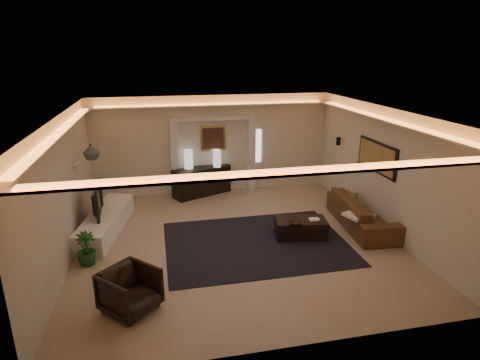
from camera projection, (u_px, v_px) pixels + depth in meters
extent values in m
plane|color=#9D866D|center=(237.00, 241.00, 9.05)|extent=(7.00, 7.00, 0.00)
plane|color=white|center=(237.00, 113.00, 8.16)|extent=(7.00, 7.00, 0.00)
plane|color=beige|center=(213.00, 145.00, 11.86)|extent=(7.00, 0.00, 7.00)
plane|color=beige|center=(289.00, 259.00, 5.35)|extent=(7.00, 0.00, 7.00)
plane|color=beige|center=(64.00, 192.00, 7.91)|extent=(0.00, 7.00, 7.00)
plane|color=beige|center=(384.00, 170.00, 9.30)|extent=(0.00, 7.00, 7.00)
cube|color=silver|center=(237.00, 126.00, 8.24)|extent=(7.00, 7.00, 0.04)
cube|color=white|center=(257.00, 146.00, 12.14)|extent=(0.25, 0.03, 1.00)
cube|color=black|center=(256.00, 243.00, 8.94)|extent=(4.00, 3.00, 0.01)
cube|color=silver|center=(175.00, 159.00, 11.65)|extent=(0.22, 0.20, 2.20)
cube|color=silver|center=(251.00, 155.00, 12.10)|extent=(0.22, 0.20, 2.20)
cube|color=silver|center=(213.00, 118.00, 11.52)|extent=(2.52, 0.20, 0.12)
cube|color=tan|center=(213.00, 138.00, 11.77)|extent=(0.74, 0.04, 0.74)
cube|color=#4C2D1E|center=(213.00, 138.00, 11.75)|extent=(0.62, 0.02, 0.62)
cube|color=black|center=(377.00, 157.00, 9.50)|extent=(0.04, 1.64, 0.74)
cube|color=tan|center=(376.00, 157.00, 9.49)|extent=(0.02, 1.50, 0.62)
cylinder|color=black|center=(338.00, 141.00, 11.25)|extent=(0.12, 0.12, 0.22)
cube|color=silver|center=(78.00, 163.00, 9.16)|extent=(0.10, 0.55, 0.04)
cube|color=black|center=(202.00, 182.00, 11.87)|extent=(1.80, 1.20, 0.87)
cylinder|color=silver|center=(189.00, 160.00, 11.59)|extent=(0.31, 0.31, 0.55)
cylinder|color=beige|center=(217.00, 158.00, 11.75)|extent=(0.27, 0.27, 0.51)
cube|color=white|center=(106.00, 223.00, 9.47)|extent=(1.18, 2.75, 0.50)
imported|color=black|center=(94.00, 202.00, 9.21)|extent=(1.19, 0.21, 0.68)
cylinder|color=black|center=(99.00, 194.00, 10.12)|extent=(0.13, 0.13, 0.35)
imported|color=#384553|center=(91.00, 152.00, 9.32)|extent=(0.43, 0.43, 0.38)
imported|color=#1F4A1C|center=(86.00, 249.00, 7.95)|extent=(0.53, 0.53, 0.69)
imported|color=brown|center=(362.00, 213.00, 9.71)|extent=(2.52, 1.17, 0.71)
cube|color=silver|center=(359.00, 215.00, 9.09)|extent=(0.71, 0.64, 0.06)
cube|color=#9F8B5C|center=(352.00, 197.00, 10.18)|extent=(0.14, 0.36, 0.35)
cube|color=black|center=(301.00, 228.00, 9.22)|extent=(1.23, 0.79, 0.43)
imported|color=black|center=(295.00, 223.00, 8.88)|extent=(0.36, 0.36, 0.08)
cube|color=white|center=(314.00, 220.00, 9.13)|extent=(0.24, 0.18, 0.03)
imported|color=black|center=(130.00, 291.00, 6.54)|extent=(1.13, 1.13, 0.74)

